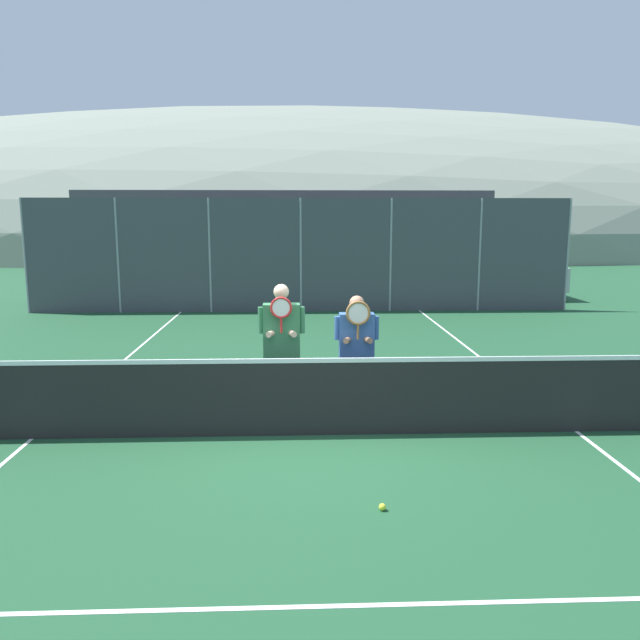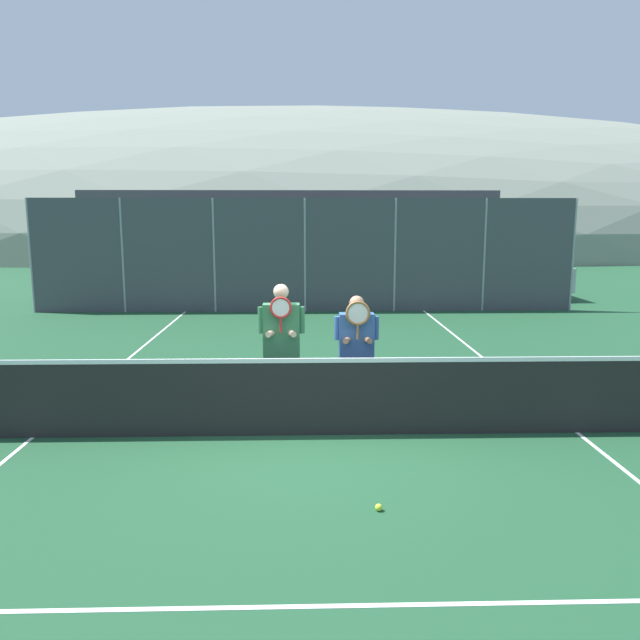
{
  "view_description": "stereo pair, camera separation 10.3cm",
  "coord_description": "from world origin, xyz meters",
  "px_view_note": "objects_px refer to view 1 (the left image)",
  "views": [
    {
      "loc": [
        -0.15,
        -7.52,
        2.75
      ],
      "look_at": [
        0.17,
        0.77,
        1.35
      ],
      "focal_mm": 35.0,
      "sensor_mm": 36.0,
      "label": 1
    },
    {
      "loc": [
        -0.05,
        -7.52,
        2.75
      ],
      "look_at": [
        0.17,
        0.77,
        1.35
      ],
      "focal_mm": 35.0,
      "sensor_mm": 36.0,
      "label": 2
    }
  ],
  "objects_px": {
    "player_center_left": "(357,346)",
    "car_center": "(488,272)",
    "player_leftmost": "(282,342)",
    "tennis_ball_on_court": "(382,507)",
    "car_left_of_center": "(339,274)",
    "car_far_left": "(194,275)"
  },
  "relations": [
    {
      "from": "player_leftmost",
      "to": "tennis_ball_on_court",
      "type": "distance_m",
      "value": 2.98
    },
    {
      "from": "player_leftmost",
      "to": "car_center",
      "type": "relative_size",
      "value": 0.39
    },
    {
      "from": "car_center",
      "to": "tennis_ball_on_court",
      "type": "relative_size",
      "value": 69.34
    },
    {
      "from": "player_leftmost",
      "to": "player_center_left",
      "type": "xyz_separation_m",
      "value": [
        1.0,
        0.08,
        -0.09
      ]
    },
    {
      "from": "car_far_left",
      "to": "car_left_of_center",
      "type": "distance_m",
      "value": 4.62
    },
    {
      "from": "car_far_left",
      "to": "tennis_ball_on_court",
      "type": "height_order",
      "value": "car_far_left"
    },
    {
      "from": "player_leftmost",
      "to": "tennis_ball_on_court",
      "type": "relative_size",
      "value": 27.35
    },
    {
      "from": "car_far_left",
      "to": "car_center",
      "type": "bearing_deg",
      "value": 1.83
    },
    {
      "from": "player_leftmost",
      "to": "car_center",
      "type": "height_order",
      "value": "player_leftmost"
    },
    {
      "from": "player_center_left",
      "to": "car_left_of_center",
      "type": "relative_size",
      "value": 0.42
    },
    {
      "from": "car_far_left",
      "to": "player_center_left",
      "type": "bearing_deg",
      "value": -71.13
    },
    {
      "from": "player_center_left",
      "to": "tennis_ball_on_court",
      "type": "bearing_deg",
      "value": -90.18
    },
    {
      "from": "player_leftmost",
      "to": "player_center_left",
      "type": "relative_size",
      "value": 1.1
    },
    {
      "from": "car_center",
      "to": "car_left_of_center",
      "type": "bearing_deg",
      "value": -178.32
    },
    {
      "from": "player_center_left",
      "to": "car_center",
      "type": "xyz_separation_m",
      "value": [
        5.52,
        12.09,
        -0.13
      ]
    },
    {
      "from": "player_center_left",
      "to": "car_left_of_center",
      "type": "xyz_separation_m",
      "value": [
        0.58,
        11.95,
        -0.15
      ]
    },
    {
      "from": "car_far_left",
      "to": "car_left_of_center",
      "type": "relative_size",
      "value": 1.01
    },
    {
      "from": "player_leftmost",
      "to": "car_left_of_center",
      "type": "xyz_separation_m",
      "value": [
        1.58,
        12.03,
        -0.24
      ]
    },
    {
      "from": "car_far_left",
      "to": "tennis_ball_on_court",
      "type": "bearing_deg",
      "value": -74.48
    },
    {
      "from": "player_center_left",
      "to": "car_far_left",
      "type": "xyz_separation_m",
      "value": [
        -4.03,
        11.79,
        -0.14
      ]
    },
    {
      "from": "car_left_of_center",
      "to": "tennis_ball_on_court",
      "type": "height_order",
      "value": "car_left_of_center"
    },
    {
      "from": "player_leftmost",
      "to": "car_far_left",
      "type": "height_order",
      "value": "player_leftmost"
    }
  ]
}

